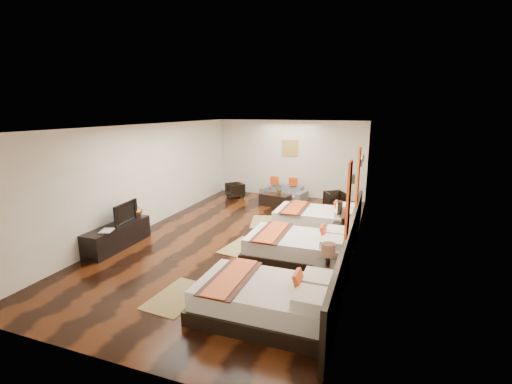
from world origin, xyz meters
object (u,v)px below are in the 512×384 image
at_px(armchair_right, 335,200).
at_px(coffee_table, 275,200).
at_px(armchair_left, 235,190).
at_px(tv_console, 118,236).
at_px(figurine, 136,210).
at_px(table_plant, 279,190).
at_px(bed_mid, 300,248).
at_px(bed_far, 317,220).
at_px(nightstand_a, 327,274).
at_px(book, 101,231).
at_px(sofa, 284,192).
at_px(bed_near, 267,300).
at_px(tv, 123,213).
at_px(nightstand_b, 342,232).

bearing_deg(armchair_right, coffee_table, 160.83).
relative_size(armchair_left, coffee_table, 0.59).
height_order(armchair_left, armchair_right, armchair_right).
xyz_separation_m(tv_console, figurine, (0.00, 0.69, 0.45)).
bearing_deg(table_plant, armchair_right, 10.45).
distance_m(bed_mid, bed_far, 2.10).
bearing_deg(tv_console, nightstand_a, -4.53).
height_order(book, armchair_left, book).
height_order(nightstand_a, sofa, nightstand_a).
relative_size(figurine, sofa, 0.20).
relative_size(bed_near, bed_far, 0.99).
distance_m(bed_near, tv_console, 4.47).
xyz_separation_m(tv, sofa, (2.37, 5.64, -0.55)).
distance_m(tv_console, armchair_left, 5.43).
relative_size(tv, armchair_right, 1.43).
distance_m(bed_far, tv_console, 5.05).
relative_size(nightstand_b, figurine, 2.67).
relative_size(nightstand_b, tv, 1.04).
height_order(nightstand_a, table_plant, nightstand_a).
relative_size(bed_near, nightstand_b, 2.42).
relative_size(nightstand_a, coffee_table, 0.90).
relative_size(book, sofa, 0.20).
height_order(bed_near, nightstand_a, nightstand_a).
height_order(tv, sofa, tv).
xyz_separation_m(bed_far, armchair_left, (-3.52, 2.58, -0.02)).
xyz_separation_m(bed_near, armchair_left, (-3.52, 6.92, -0.02)).
xyz_separation_m(nightstand_b, table_plant, (-2.40, 2.86, 0.22)).
distance_m(nightstand_b, sofa, 4.60).
xyz_separation_m(nightstand_a, armchair_left, (-4.26, 5.78, -0.04)).
bearing_deg(armchair_right, figurine, -164.90).
distance_m(tv_console, sofa, 6.31).
xyz_separation_m(tv, coffee_table, (2.37, 4.59, -0.60)).
xyz_separation_m(tv_console, table_plant, (2.54, 4.84, 0.27)).
distance_m(figurine, table_plant, 4.86).
height_order(tv_console, table_plant, table_plant).
distance_m(bed_near, tv, 4.52).
distance_m(armchair_left, table_plant, 1.96).
relative_size(coffee_table, table_plant, 3.51).
xyz_separation_m(bed_far, table_plant, (-1.66, 2.03, 0.25)).
bearing_deg(table_plant, armchair_left, 163.53).
relative_size(bed_near, table_plant, 7.78).
height_order(bed_near, book, bed_near).
bearing_deg(bed_near, armchair_left, 116.96).
xyz_separation_m(bed_far, tv, (-4.15, -2.63, 0.51)).
xyz_separation_m(armchair_left, coffee_table, (1.74, -0.61, -0.07)).
bearing_deg(figurine, bed_far, 26.73).
xyz_separation_m(book, figurine, (0.00, 1.18, 0.15)).
xyz_separation_m(bed_mid, tv_console, (-4.20, -0.71, -0.02)).
relative_size(nightstand_b, table_plant, 3.21).
xyz_separation_m(nightstand_a, tv, (-4.89, 0.57, 0.49)).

